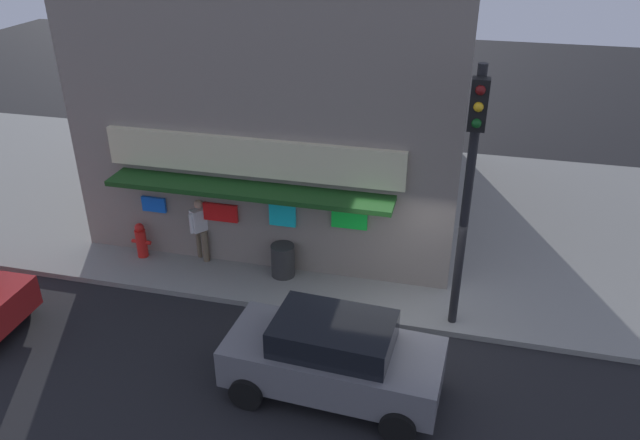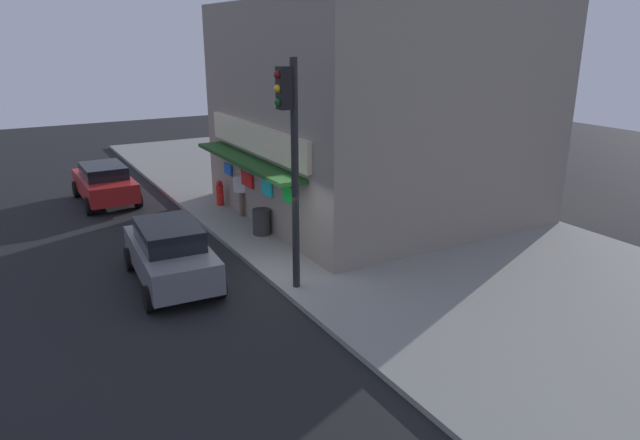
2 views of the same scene
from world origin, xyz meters
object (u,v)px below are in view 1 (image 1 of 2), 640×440
(fire_hydrant, at_px, (141,240))
(parked_car_grey, at_px, (333,356))
(traffic_light, at_px, (470,172))
(trash_can, at_px, (283,260))
(pedestrian, at_px, (201,227))

(fire_hydrant, distance_m, parked_car_grey, 6.76)
(traffic_light, bearing_deg, trash_can, 166.39)
(fire_hydrant, xyz_separation_m, pedestrian, (1.56, 0.25, 0.46))
(traffic_light, relative_size, parked_car_grey, 1.37)
(traffic_light, xyz_separation_m, parked_car_grey, (-2.08, -2.48, -2.88))
(pedestrian, bearing_deg, parked_car_grey, -41.42)
(traffic_light, height_order, fire_hydrant, traffic_light)
(pedestrian, distance_m, parked_car_grey, 5.65)
(pedestrian, bearing_deg, traffic_light, -11.19)
(traffic_light, distance_m, fire_hydrant, 8.53)
(fire_hydrant, distance_m, pedestrian, 1.65)
(pedestrian, relative_size, parked_car_grey, 0.41)
(trash_can, xyz_separation_m, parked_car_grey, (2.03, -3.48, 0.29))
(trash_can, bearing_deg, fire_hydrant, 179.99)
(traffic_light, relative_size, pedestrian, 3.38)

